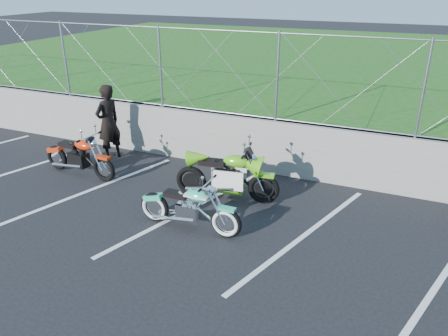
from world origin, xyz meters
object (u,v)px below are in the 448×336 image
at_px(sportbike_green, 228,177).
at_px(naked_orange, 80,158).
at_px(person_standing, 108,123).
at_px(cruiser_turquoise, 190,209).

bearing_deg(sportbike_green, naked_orange, 175.19).
bearing_deg(person_standing, cruiser_turquoise, 69.20).
relative_size(cruiser_turquoise, sportbike_green, 0.93).
height_order(cruiser_turquoise, naked_orange, naked_orange).
bearing_deg(cruiser_turquoise, person_standing, 146.76).
height_order(cruiser_turquoise, person_standing, person_standing).
xyz_separation_m(naked_orange, sportbike_green, (3.67, 0.25, 0.05)).
height_order(cruiser_turquoise, sportbike_green, sportbike_green).
relative_size(naked_orange, sportbike_green, 0.94).
xyz_separation_m(cruiser_turquoise, naked_orange, (-3.51, 1.14, 0.03)).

